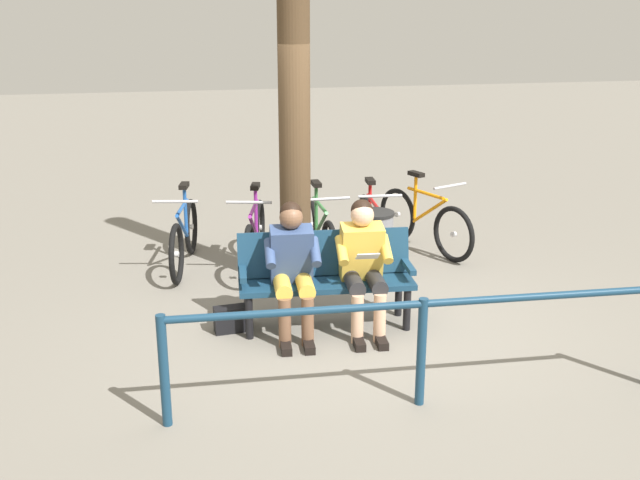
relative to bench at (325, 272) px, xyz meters
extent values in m
plane|color=slate|center=(-0.28, 0.25, -0.51)|extent=(40.00, 40.00, 0.00)
cube|color=navy|center=(0.01, 0.08, -0.08)|extent=(1.63, 0.56, 0.05)
cube|color=navy|center=(-0.01, -0.11, 0.15)|extent=(1.61, 0.26, 0.42)
cube|color=navy|center=(-0.75, 0.14, 0.05)|extent=(0.09, 0.40, 0.05)
cube|color=navy|center=(0.76, 0.02, 0.05)|extent=(0.09, 0.40, 0.05)
cylinder|color=black|center=(-0.70, 0.30, -0.31)|extent=(0.07, 0.07, 0.40)
cylinder|color=black|center=(0.74, 0.20, -0.31)|extent=(0.07, 0.07, 0.40)
cylinder|color=black|center=(-0.72, -0.04, -0.31)|extent=(0.07, 0.07, 0.40)
cylinder|color=black|center=(0.71, -0.14, -0.31)|extent=(0.07, 0.07, 0.40)
cube|color=gold|center=(-0.32, 0.08, 0.20)|extent=(0.40, 0.33, 0.55)
sphere|color=#D8A884|center=(-0.31, 0.10, 0.56)|extent=(0.21, 0.21, 0.21)
sphere|color=black|center=(-0.32, 0.07, 0.59)|extent=(0.20, 0.20, 0.20)
cylinder|color=#262628|center=(-0.40, 0.29, -0.02)|extent=(0.18, 0.41, 0.15)
cylinder|color=#D8A884|center=(-0.39, 0.49, -0.28)|extent=(0.11, 0.11, 0.45)
cube|color=black|center=(-0.38, 0.59, -0.47)|extent=(0.11, 0.23, 0.07)
cylinder|color=gold|center=(-0.51, 0.22, 0.27)|extent=(0.11, 0.31, 0.23)
cylinder|color=#262628|center=(-0.20, 0.28, -0.02)|extent=(0.18, 0.41, 0.15)
cylinder|color=#D8A884|center=(-0.19, 0.48, -0.28)|extent=(0.11, 0.11, 0.45)
cube|color=black|center=(-0.18, 0.58, -0.47)|extent=(0.11, 0.23, 0.07)
cylinder|color=gold|center=(-0.11, 0.19, 0.27)|extent=(0.11, 0.31, 0.23)
cube|color=silver|center=(-0.29, 0.38, 0.26)|extent=(0.21, 0.14, 0.09)
cube|color=#334772|center=(0.32, 0.04, 0.20)|extent=(0.40, 0.33, 0.55)
sphere|color=brown|center=(0.32, 0.06, 0.56)|extent=(0.21, 0.21, 0.21)
sphere|color=black|center=(0.32, 0.03, 0.59)|extent=(0.20, 0.20, 0.20)
cylinder|color=gold|center=(0.24, 0.24, -0.02)|extent=(0.18, 0.41, 0.15)
cylinder|color=brown|center=(0.25, 0.44, -0.28)|extent=(0.11, 0.11, 0.45)
cube|color=black|center=(0.26, 0.54, -0.47)|extent=(0.11, 0.23, 0.07)
cylinder|color=#334772|center=(0.13, 0.17, 0.27)|extent=(0.11, 0.31, 0.23)
cylinder|color=gold|center=(0.44, 0.23, -0.02)|extent=(0.18, 0.41, 0.15)
cylinder|color=brown|center=(0.45, 0.43, -0.28)|extent=(0.11, 0.11, 0.45)
cube|color=black|center=(0.46, 0.53, -0.47)|extent=(0.11, 0.23, 0.07)
cylinder|color=#334772|center=(0.53, 0.14, 0.27)|extent=(0.11, 0.31, 0.23)
cube|color=black|center=(0.89, 0.01, -0.39)|extent=(0.31, 0.17, 0.24)
cylinder|color=#4C3823|center=(0.10, -1.02, 1.54)|extent=(0.32, 0.32, 4.10)
cylinder|color=slate|center=(-0.75, -1.00, -0.14)|extent=(0.39, 0.39, 0.74)
cylinder|color=black|center=(-0.75, -1.00, 0.25)|extent=(0.41, 0.41, 0.03)
torus|color=black|center=(-1.81, -1.42, -0.18)|extent=(0.30, 0.63, 0.66)
cylinder|color=silver|center=(-1.81, -1.42, -0.18)|extent=(0.07, 0.07, 0.06)
torus|color=black|center=(-1.43, -2.36, -0.18)|extent=(0.30, 0.63, 0.66)
cylinder|color=silver|center=(-1.43, -2.36, -0.18)|extent=(0.07, 0.07, 0.06)
cylinder|color=orange|center=(-1.62, -1.89, 0.20)|extent=(0.27, 0.60, 0.04)
cylinder|color=orange|center=(-1.65, -1.82, 0.00)|extent=(0.26, 0.57, 0.43)
cylinder|color=orange|center=(-1.55, -2.06, 0.12)|extent=(0.04, 0.04, 0.55)
cube|color=black|center=(-1.55, -2.06, 0.40)|extent=(0.17, 0.24, 0.05)
cylinder|color=#B2B2B7|center=(-1.77, -1.51, 0.37)|extent=(0.46, 0.21, 0.03)
torus|color=black|center=(-0.86, -1.13, -0.18)|extent=(0.12, 0.66, 0.66)
cylinder|color=silver|center=(-0.86, -1.13, -0.18)|extent=(0.05, 0.06, 0.06)
torus|color=black|center=(-0.94, -2.14, -0.18)|extent=(0.12, 0.66, 0.66)
cylinder|color=silver|center=(-0.94, -2.14, -0.18)|extent=(0.05, 0.06, 0.06)
cylinder|color=#B71414|center=(-0.90, -1.63, 0.20)|extent=(0.09, 0.63, 0.04)
cylinder|color=#B71414|center=(-0.89, -1.55, 0.00)|extent=(0.09, 0.60, 0.43)
cylinder|color=#B71414|center=(-0.92, -1.82, 0.12)|extent=(0.04, 0.04, 0.55)
cube|color=black|center=(-0.92, -1.82, 0.40)|extent=(0.11, 0.23, 0.05)
cylinder|color=#B2B2B7|center=(-0.87, -1.23, 0.37)|extent=(0.48, 0.07, 0.03)
torus|color=black|center=(-0.28, -1.12, -0.18)|extent=(0.06, 0.66, 0.66)
cylinder|color=silver|center=(-0.28, -1.12, -0.18)|extent=(0.05, 0.06, 0.06)
torus|color=black|center=(-0.27, -2.14, -0.18)|extent=(0.06, 0.66, 0.66)
cylinder|color=silver|center=(-0.27, -2.14, -0.18)|extent=(0.05, 0.06, 0.06)
cylinder|color=#337238|center=(-0.28, -1.63, 0.20)|extent=(0.04, 0.63, 0.04)
cylinder|color=#337238|center=(-0.28, -1.55, 0.00)|extent=(0.04, 0.60, 0.43)
cylinder|color=#337238|center=(-0.28, -1.81, 0.12)|extent=(0.04, 0.04, 0.55)
cube|color=black|center=(-0.28, -1.81, 0.40)|extent=(0.09, 0.22, 0.05)
cylinder|color=#B2B2B7|center=(-0.28, -1.22, 0.37)|extent=(0.48, 0.04, 0.03)
torus|color=black|center=(0.58, -1.15, -0.18)|extent=(0.21, 0.66, 0.66)
cylinder|color=silver|center=(0.58, -1.15, -0.18)|extent=(0.06, 0.07, 0.06)
torus|color=black|center=(0.34, -2.14, -0.18)|extent=(0.21, 0.66, 0.66)
cylinder|color=silver|center=(0.34, -2.14, -0.18)|extent=(0.06, 0.07, 0.06)
cylinder|color=#8C268C|center=(0.46, -1.64, 0.20)|extent=(0.19, 0.62, 0.04)
cylinder|color=#8C268C|center=(0.48, -1.57, 0.00)|extent=(0.18, 0.59, 0.43)
cylinder|color=#8C268C|center=(0.42, -1.82, 0.12)|extent=(0.04, 0.04, 0.55)
cube|color=black|center=(0.42, -1.82, 0.40)|extent=(0.14, 0.23, 0.05)
cylinder|color=#B2B2B7|center=(0.56, -1.25, 0.37)|extent=(0.47, 0.14, 0.03)
torus|color=black|center=(1.33, -1.34, -0.18)|extent=(0.18, 0.66, 0.66)
cylinder|color=silver|center=(1.33, -1.34, -0.18)|extent=(0.06, 0.07, 0.06)
torus|color=black|center=(1.14, -2.34, -0.18)|extent=(0.18, 0.66, 0.66)
cylinder|color=silver|center=(1.14, -2.34, -0.18)|extent=(0.06, 0.07, 0.06)
cylinder|color=#1E519E|center=(1.24, -1.84, 0.20)|extent=(0.16, 0.63, 0.04)
cylinder|color=#1E519E|center=(1.25, -1.76, 0.00)|extent=(0.15, 0.59, 0.43)
cylinder|color=#1E519E|center=(1.20, -2.02, 0.12)|extent=(0.04, 0.04, 0.55)
cube|color=black|center=(1.20, -2.02, 0.40)|extent=(0.13, 0.23, 0.05)
cylinder|color=#B2B2B7|center=(1.31, -1.44, 0.37)|extent=(0.48, 0.12, 0.03)
cylinder|color=navy|center=(-0.38, 1.60, -0.08)|extent=(0.07, 0.07, 0.85)
cylinder|color=navy|center=(1.48, 1.52, -0.08)|extent=(0.07, 0.07, 0.85)
cylinder|color=navy|center=(-0.38, 1.60, 0.30)|extent=(3.72, 0.21, 0.06)
camera|label=1|loc=(1.36, 6.37, 2.38)|focal=42.25mm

